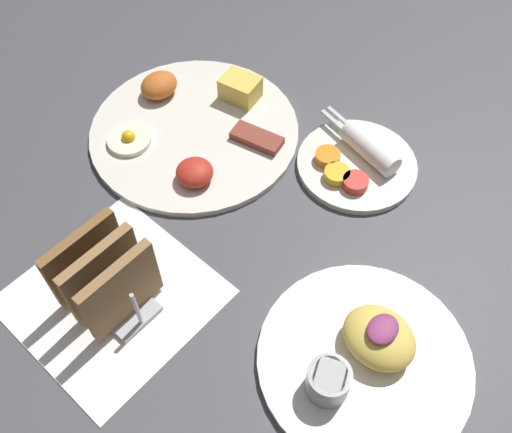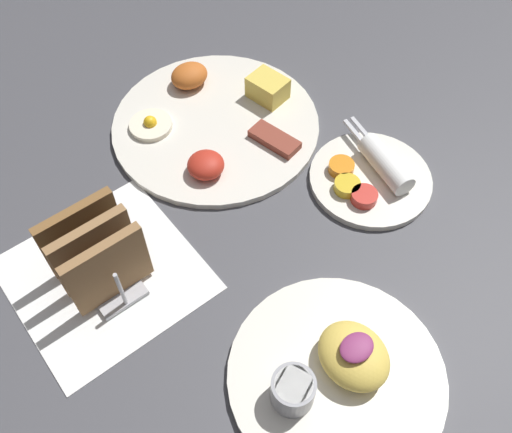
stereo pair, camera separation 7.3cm
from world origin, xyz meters
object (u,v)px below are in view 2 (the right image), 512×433
(plate_condiments, at_px, (371,176))
(toast_rack, at_px, (96,254))
(plate_breakfast, at_px, (216,121))
(plate_foreground, at_px, (337,372))

(plate_condiments, relative_size, toast_rack, 1.54)
(plate_condiments, bearing_deg, toast_rack, 165.20)
(plate_breakfast, distance_m, plate_foreground, 0.42)
(plate_breakfast, xyz_separation_m, plate_foreground, (-0.13, -0.40, 0.01))
(plate_breakfast, height_order, plate_foreground, plate_foreground)
(plate_condiments, xyz_separation_m, toast_rack, (-0.37, 0.10, 0.04))
(plate_condiments, height_order, toast_rack, toast_rack)
(plate_breakfast, xyz_separation_m, toast_rack, (-0.26, -0.13, 0.04))
(plate_foreground, relative_size, toast_rack, 2.11)
(plate_breakfast, distance_m, toast_rack, 0.29)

